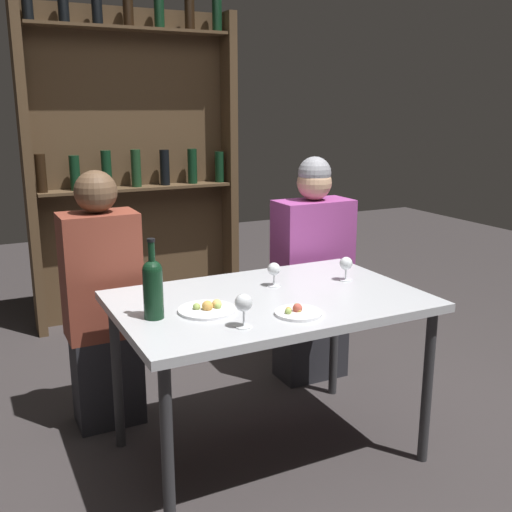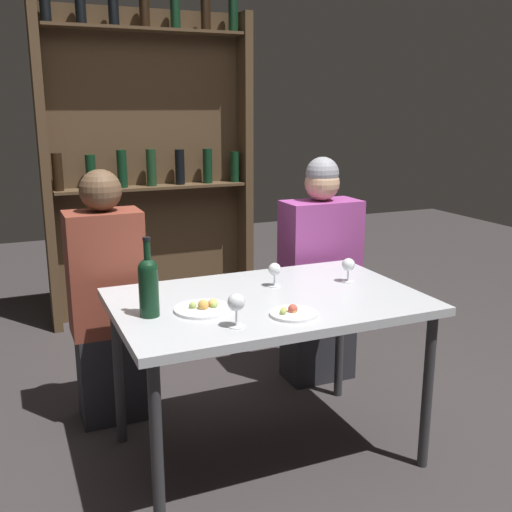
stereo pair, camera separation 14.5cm
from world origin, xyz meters
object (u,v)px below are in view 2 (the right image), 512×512
at_px(wine_bottle, 148,284).
at_px(wine_glass_0, 348,266).
at_px(food_plate_1, 293,313).
at_px(wine_glass_2, 236,304).
at_px(wine_glass_1, 275,271).
at_px(seated_person_left, 108,305).
at_px(food_plate_0, 204,308).
at_px(seated_person_right, 320,277).

distance_m(wine_bottle, wine_glass_0, 0.94).
bearing_deg(food_plate_1, wine_glass_2, -172.84).
relative_size(wine_glass_0, food_plate_1, 0.60).
bearing_deg(wine_glass_2, food_plate_1, 7.16).
xyz_separation_m(wine_glass_1, food_plate_1, (-0.10, -0.37, -0.06)).
bearing_deg(wine_glass_2, wine_glass_0, 26.32).
height_order(wine_glass_1, seated_person_left, seated_person_left).
height_order(wine_bottle, food_plate_0, wine_bottle).
bearing_deg(seated_person_left, food_plate_0, -67.58).
height_order(wine_bottle, wine_glass_1, wine_bottle).
bearing_deg(wine_glass_1, wine_bottle, -164.68).
xyz_separation_m(wine_glass_2, seated_person_right, (0.83, 0.87, -0.22)).
height_order(wine_bottle, food_plate_1, wine_bottle).
relative_size(seated_person_left, seated_person_right, 0.99).
bearing_deg(food_plate_0, food_plate_1, -32.02).
distance_m(wine_bottle, seated_person_left, 0.69).
bearing_deg(wine_glass_1, seated_person_right, 43.38).
bearing_deg(food_plate_1, wine_glass_1, 75.67).
height_order(wine_glass_0, food_plate_0, wine_glass_0).
height_order(seated_person_left, seated_person_right, seated_person_right).
relative_size(wine_glass_0, seated_person_left, 0.09).
bearing_deg(food_plate_1, wine_bottle, 157.59).
height_order(wine_glass_0, seated_person_left, seated_person_left).
distance_m(wine_glass_1, seated_person_right, 0.71).
relative_size(wine_glass_1, food_plate_0, 0.47).
height_order(wine_bottle, wine_glass_2, wine_bottle).
bearing_deg(wine_glass_1, seated_person_left, 144.94).
bearing_deg(seated_person_right, wine_glass_0, -106.10).
xyz_separation_m(food_plate_0, seated_person_right, (0.88, 0.65, -0.15)).
xyz_separation_m(food_plate_0, seated_person_left, (-0.27, 0.65, -0.16)).
distance_m(wine_glass_0, wine_glass_2, 0.75).
bearing_deg(wine_glass_2, seated_person_left, 110.32).
bearing_deg(wine_glass_0, wine_glass_1, 168.47).
height_order(wine_glass_0, seated_person_right, seated_person_right).
bearing_deg(wine_bottle, food_plate_1, -22.41).
height_order(wine_bottle, seated_person_right, seated_person_right).
relative_size(wine_glass_0, wine_glass_1, 1.03).
relative_size(wine_glass_2, food_plate_1, 0.69).
distance_m(food_plate_1, seated_person_right, 1.03).
distance_m(wine_bottle, food_plate_1, 0.56).
xyz_separation_m(wine_glass_0, food_plate_1, (-0.43, -0.30, -0.07)).
relative_size(wine_glass_0, seated_person_right, 0.09).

